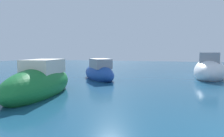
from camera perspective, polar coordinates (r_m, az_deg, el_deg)
moored_boat_0 at (r=15.02m, az=-4.00°, el=-1.19°), size 4.30×4.69×1.97m
moored_boat_1 at (r=17.47m, az=27.63°, el=-0.41°), size 3.67×6.09×2.59m
moored_boat_2 at (r=10.16m, az=-21.08°, el=-4.15°), size 2.56×5.62×2.18m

